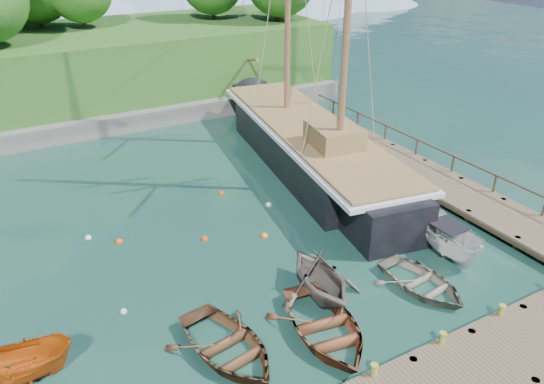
{
  "coord_description": "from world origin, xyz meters",
  "views": [
    {
      "loc": [
        -10.0,
        -14.42,
        13.64
      ],
      "look_at": [
        1.16,
        5.44,
        2.0
      ],
      "focal_mm": 35.0,
      "sensor_mm": 36.0,
      "label": 1
    }
  ],
  "objects": [
    {
      "name": "rowboat_2",
      "position": [
        -0.94,
        -2.26,
        0.0
      ],
      "size": [
        4.25,
        5.43,
        1.02
      ],
      "primitive_type": "imported",
      "rotation": [
        0.0,
        0.0,
        -0.15
      ],
      "color": "brown",
      "rests_on": "ground"
    },
    {
      "name": "motorboat_orange",
      "position": [
        -11.19,
        0.93,
        0.0
      ],
      "size": [
        4.26,
        2.42,
        1.55
      ],
      "primitive_type": "imported",
      "rotation": [
        0.0,
        0.0,
        1.33
      ],
      "color": "#BB4B0D",
      "rests_on": "ground"
    },
    {
      "name": "dock_near",
      "position": [
        2.0,
        -6.5,
        0.43
      ],
      "size": [
        20.0,
        3.2,
        1.1
      ],
      "color": "#4B3C2D",
      "rests_on": "ground"
    },
    {
      "name": "bollard_2",
      "position": [
        2.0,
        -5.1,
        0.0
      ],
      "size": [
        0.26,
        0.26,
        0.45
      ],
      "primitive_type": "cylinder",
      "color": "olive",
      "rests_on": "ground"
    },
    {
      "name": "schooner",
      "position": [
        6.86,
        10.85,
        1.11
      ],
      "size": [
        8.1,
        27.34,
        20.1
      ],
      "rotation": [
        0.0,
        0.0,
        -0.16
      ],
      "color": "black",
      "rests_on": "ground"
    },
    {
      "name": "cabin_boat_white",
      "position": [
        7.06,
        -0.37,
        0.0
      ],
      "size": [
        2.7,
        4.88,
        1.78
      ],
      "primitive_type": "imported",
      "rotation": [
        0.0,
        0.0,
        -0.22
      ],
      "color": "silver",
      "rests_on": "ground"
    },
    {
      "name": "mooring_buoy_5",
      "position": [
        0.48,
        10.07,
        0.0
      ],
      "size": [
        0.33,
        0.33,
        0.33
      ],
      "primitive_type": "sphere",
      "color": "#E03E05",
      "rests_on": "ground"
    },
    {
      "name": "mooring_buoy_7",
      "position": [
        1.1,
        1.77,
        0.0
      ],
      "size": [
        0.31,
        0.31,
        0.31
      ],
      "primitive_type": "sphere",
      "color": "#D95120",
      "rests_on": "ground"
    },
    {
      "name": "rowboat_0",
      "position": [
        -4.47,
        -1.38,
        0.0
      ],
      "size": [
        4.06,
        5.14,
        0.96
      ],
      "primitive_type": "imported",
      "rotation": [
        0.0,
        0.0,
        0.17
      ],
      "color": "#4F321D",
      "rests_on": "ground"
    },
    {
      "name": "mooring_buoy_2",
      "position": [
        0.42,
        4.88,
        0.0
      ],
      "size": [
        0.36,
        0.36,
        0.36
      ],
      "primitive_type": "sphere",
      "color": "orange",
      "rests_on": "ground"
    },
    {
      "name": "mooring_buoy_4",
      "position": [
        -5.87,
        7.84,
        0.0
      ],
      "size": [
        0.34,
        0.34,
        0.34
      ],
      "primitive_type": "sphere",
      "color": "#EB4C09",
      "rests_on": "ground"
    },
    {
      "name": "mooring_buoy_6",
      "position": [
        -7.09,
        8.92,
        0.0
      ],
      "size": [
        0.31,
        0.31,
        0.31
      ],
      "primitive_type": "sphere",
      "color": "white",
      "rests_on": "ground"
    },
    {
      "name": "rowboat_1",
      "position": [
        0.22,
        -0.17,
        0.0
      ],
      "size": [
        3.79,
        4.29,
        2.12
      ],
      "primitive_type": "imported",
      "rotation": [
        0.0,
        0.0,
        -0.08
      ],
      "color": "#5E554C",
      "rests_on": "ground"
    },
    {
      "name": "dock_east",
      "position": [
        11.5,
        7.0,
        0.43
      ],
      "size": [
        3.2,
        24.0,
        1.1
      ],
      "color": "#4B3C2D",
      "rests_on": "ground"
    },
    {
      "name": "mooring_buoy_0",
      "position": [
        -7.07,
        2.68,
        0.0
      ],
      "size": [
        0.28,
        0.28,
        0.28
      ],
      "primitive_type": "sphere",
      "color": "silver",
      "rests_on": "ground"
    },
    {
      "name": "bollard_3",
      "position": [
        5.0,
        -5.1,
        0.0
      ],
      "size": [
        0.26,
        0.26,
        0.45
      ],
      "primitive_type": "cylinder",
      "color": "olive",
      "rests_on": "ground"
    },
    {
      "name": "ground",
      "position": [
        0.0,
        0.0,
        0.0
      ],
      "size": [
        160.0,
        160.0,
        0.0
      ],
      "primitive_type": "plane",
      "color": "#183B34",
      "rests_on": "ground"
    },
    {
      "name": "rowboat_3",
      "position": [
        4.16,
        -1.94,
        0.0
      ],
      "size": [
        3.35,
        4.38,
        0.85
      ],
      "primitive_type": "imported",
      "rotation": [
        0.0,
        0.0,
        0.11
      ],
      "color": "#716A5B",
      "rests_on": "ground"
    },
    {
      "name": "mooring_buoy_1",
      "position": [
        -2.23,
        6.05,
        0.0
      ],
      "size": [
        0.33,
        0.33,
        0.33
      ],
      "primitive_type": "sphere",
      "color": "#D7400C",
      "rests_on": "ground"
    },
    {
      "name": "mooring_buoy_3",
      "position": [
        2.15,
        7.57,
        0.0
      ],
      "size": [
        0.31,
        0.31,
        0.31
      ],
      "primitive_type": "sphere",
      "color": "white",
      "rests_on": "ground"
    }
  ]
}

